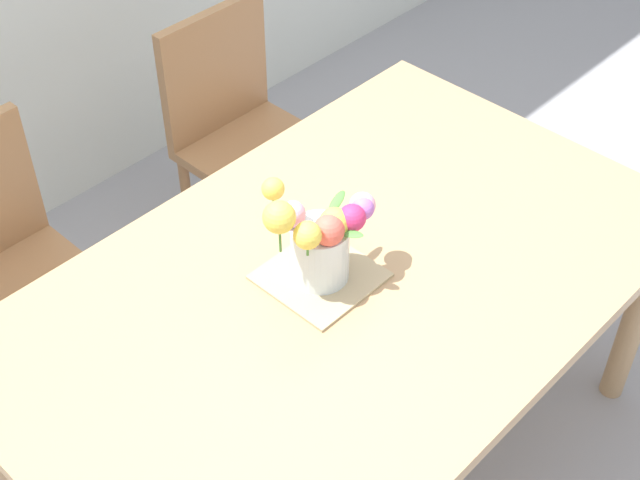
# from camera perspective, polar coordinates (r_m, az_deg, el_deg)

# --- Properties ---
(ground_plane) EXTENTS (12.00, 12.00, 0.00)m
(ground_plane) POSITION_cam_1_polar(r_m,az_deg,el_deg) (2.73, 1.25, -13.44)
(ground_plane) COLOR #939399
(dining_table) EXTENTS (1.69, 1.05, 0.74)m
(dining_table) POSITION_cam_1_polar(r_m,az_deg,el_deg) (2.22, 1.50, -3.84)
(dining_table) COLOR tan
(dining_table) RESTS_ON ground_plane
(chair_left) EXTENTS (0.42, 0.42, 0.90)m
(chair_left) POSITION_cam_1_polar(r_m,az_deg,el_deg) (2.66, -19.35, -1.52)
(chair_left) COLOR #9E7047
(chair_left) RESTS_ON ground_plane
(chair_right) EXTENTS (0.42, 0.42, 0.90)m
(chair_right) POSITION_cam_1_polar(r_m,az_deg,el_deg) (3.02, -4.97, 7.05)
(chair_right) COLOR #9E7047
(chair_right) RESTS_ON ground_plane
(placemat) EXTENTS (0.25, 0.25, 0.01)m
(placemat) POSITION_cam_1_polar(r_m,az_deg,el_deg) (2.16, 0.00, -2.27)
(placemat) COLOR tan
(placemat) RESTS_ON dining_table
(flower_vase) EXTENTS (0.28, 0.24, 0.27)m
(flower_vase) POSITION_cam_1_polar(r_m,az_deg,el_deg) (2.06, 0.03, 0.22)
(flower_vase) COLOR silver
(flower_vase) RESTS_ON placemat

